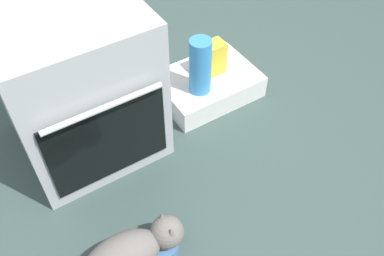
{
  "coord_description": "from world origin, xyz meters",
  "views": [
    {
      "loc": [
        -0.37,
        -1.07,
        1.59
      ],
      "look_at": [
        0.29,
        -0.04,
        0.25
      ],
      "focal_mm": 39.56,
      "sensor_mm": 36.0,
      "label": 1
    }
  ],
  "objects_px": {
    "oven": "(77,84)",
    "snack_bag": "(213,58)",
    "pantry_cabinet": "(207,85)",
    "food_bowl": "(163,245)",
    "water_bottle": "(200,66)",
    "cat": "(130,253)"
  },
  "relations": [
    {
      "from": "oven",
      "to": "snack_bag",
      "type": "bearing_deg",
      "value": -1.39
    },
    {
      "from": "oven",
      "to": "pantry_cabinet",
      "type": "relative_size",
      "value": 1.4
    },
    {
      "from": "food_bowl",
      "to": "snack_bag",
      "type": "bearing_deg",
      "value": 44.36
    },
    {
      "from": "water_bottle",
      "to": "pantry_cabinet",
      "type": "bearing_deg",
      "value": 35.84
    },
    {
      "from": "cat",
      "to": "oven",
      "type": "bearing_deg",
      "value": 81.23
    },
    {
      "from": "oven",
      "to": "food_bowl",
      "type": "bearing_deg",
      "value": -89.29
    },
    {
      "from": "cat",
      "to": "water_bottle",
      "type": "distance_m",
      "value": 0.94
    },
    {
      "from": "oven",
      "to": "cat",
      "type": "xyz_separation_m",
      "value": [
        -0.13,
        -0.7,
        -0.26
      ]
    },
    {
      "from": "pantry_cabinet",
      "to": "snack_bag",
      "type": "height_order",
      "value": "snack_bag"
    },
    {
      "from": "oven",
      "to": "snack_bag",
      "type": "relative_size",
      "value": 4.04
    },
    {
      "from": "snack_bag",
      "to": "cat",
      "type": "bearing_deg",
      "value": -140.76
    },
    {
      "from": "cat",
      "to": "pantry_cabinet",
      "type": "bearing_deg",
      "value": 41.37
    },
    {
      "from": "food_bowl",
      "to": "cat",
      "type": "bearing_deg",
      "value": 178.59
    },
    {
      "from": "oven",
      "to": "water_bottle",
      "type": "relative_size",
      "value": 2.42
    },
    {
      "from": "oven",
      "to": "cat",
      "type": "bearing_deg",
      "value": -100.17
    },
    {
      "from": "oven",
      "to": "food_bowl",
      "type": "relative_size",
      "value": 5.64
    },
    {
      "from": "food_bowl",
      "to": "water_bottle",
      "type": "distance_m",
      "value": 0.87
    },
    {
      "from": "snack_bag",
      "to": "food_bowl",
      "type": "bearing_deg",
      "value": -135.64
    },
    {
      "from": "pantry_cabinet",
      "to": "water_bottle",
      "type": "bearing_deg",
      "value": -144.16
    },
    {
      "from": "oven",
      "to": "food_bowl",
      "type": "height_order",
      "value": "oven"
    },
    {
      "from": "oven",
      "to": "water_bottle",
      "type": "xyz_separation_m",
      "value": [
        0.58,
        -0.1,
        -0.08
      ]
    },
    {
      "from": "pantry_cabinet",
      "to": "food_bowl",
      "type": "height_order",
      "value": "pantry_cabinet"
    }
  ]
}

